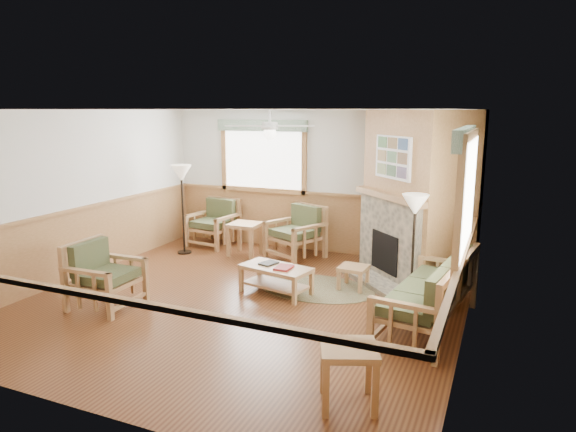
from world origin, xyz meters
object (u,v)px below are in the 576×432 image
at_px(sofa, 428,292).
at_px(floor_lamp_right, 413,250).
at_px(footstool, 353,277).
at_px(armchair_left, 106,275).
at_px(coffee_table, 276,280).
at_px(armchair_back_right, 295,232).
at_px(floor_lamp_left, 183,209).
at_px(armchair_back_left, 213,223).
at_px(end_table_sofa, 348,375).
at_px(end_table_chairs, 245,239).

height_order(sofa, floor_lamp_right, floor_lamp_right).
xyz_separation_m(footstool, floor_lamp_right, (0.93, -0.33, 0.61)).
bearing_deg(armchair_left, sofa, -77.25).
relative_size(coffee_table, footstool, 2.53).
bearing_deg(floor_lamp_right, armchair_back_right, 146.74).
relative_size(sofa, floor_lamp_left, 1.18).
distance_m(armchair_back_right, floor_lamp_left, 2.18).
xyz_separation_m(armchair_back_right, coffee_table, (0.47, -1.90, -0.27)).
distance_m(coffee_table, floor_lamp_right, 2.05).
height_order(armchair_back_left, coffee_table, armchair_back_left).
height_order(armchair_back_right, end_table_sofa, armchair_back_right).
bearing_deg(sofa, floor_lamp_left, -101.60).
bearing_deg(armchair_back_right, floor_lamp_right, -8.52).
height_order(armchair_left, floor_lamp_left, floor_lamp_left).
bearing_deg(armchair_back_right, coffee_table, -51.40).
height_order(armchair_left, coffee_table, armchair_left).
bearing_deg(sofa, end_table_chairs, -111.24).
height_order(armchair_back_left, end_table_sofa, armchair_back_left).
relative_size(armchair_left, end_table_sofa, 1.58).
bearing_deg(sofa, coffee_table, -91.11).
relative_size(coffee_table, end_table_sofa, 1.81).
relative_size(armchair_back_left, floor_lamp_right, 0.58).
xyz_separation_m(sofa, coffee_table, (-2.25, 0.35, -0.25)).
distance_m(coffee_table, footstool, 1.20).
relative_size(footstool, floor_lamp_right, 0.26).
xyz_separation_m(end_table_chairs, end_table_sofa, (3.24, -4.09, -0.02)).
height_order(armchair_back_left, armchair_left, armchair_back_left).
xyz_separation_m(end_table_sofa, floor_lamp_left, (-4.37, 3.75, 0.56)).
height_order(sofa, armchair_back_right, armchair_back_right).
xyz_separation_m(armchair_back_right, floor_lamp_left, (-2.06, -0.58, 0.37)).
distance_m(end_table_chairs, floor_lamp_left, 1.31).
distance_m(sofa, footstool, 1.62).
relative_size(end_table_chairs, floor_lamp_right, 0.39).
distance_m(sofa, floor_lamp_right, 0.81).
bearing_deg(armchair_left, end_table_sofa, -106.51).
bearing_deg(end_table_sofa, sofa, 78.81).
relative_size(sofa, end_table_sofa, 3.45).
xyz_separation_m(armchair_left, end_table_chairs, (0.55, 3.07, -0.15)).
distance_m(sofa, armchair_back_left, 5.17).
xyz_separation_m(armchair_back_left, armchair_back_right, (1.86, -0.15, 0.02)).
distance_m(armchair_back_left, armchair_back_right, 1.86).
xyz_separation_m(end_table_chairs, footstool, (2.40, -1.01, -0.13)).
bearing_deg(armchair_back_left, armchair_back_right, 2.37).
xyz_separation_m(armchair_back_right, end_table_chairs, (-0.93, -0.24, -0.17)).
height_order(coffee_table, footstool, coffee_table).
bearing_deg(armchair_left, floor_lamp_right, -67.36).
xyz_separation_m(sofa, armchair_left, (-4.20, -1.05, -0.00)).
xyz_separation_m(armchair_back_right, floor_lamp_right, (2.40, -1.58, 0.31)).
xyz_separation_m(armchair_left, floor_lamp_left, (-0.59, 2.73, 0.39)).
relative_size(armchair_back_right, footstool, 2.32).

